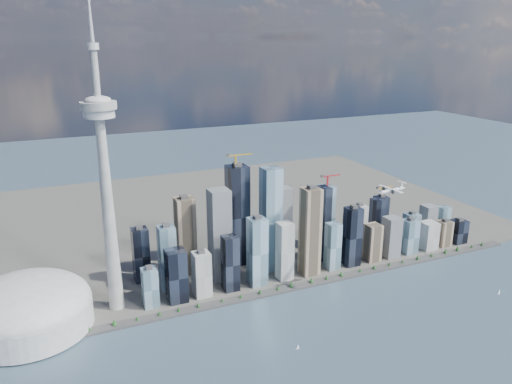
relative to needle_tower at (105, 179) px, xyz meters
name	(u,v)px	position (x,y,z in m)	size (l,w,h in m)	color
ground	(363,367)	(300.00, -310.00, -235.84)	(4000.00, 4000.00, 0.00)	#334459
seawall	(285,289)	(300.00, -60.00, -233.84)	(1100.00, 22.00, 4.00)	#383838
land	(209,215)	(300.00, 390.00, -234.34)	(1400.00, 900.00, 3.00)	#4C4C47
shoreline_trees	(285,286)	(300.00, -60.00, -227.06)	(960.53, 7.20, 8.80)	#3F2D1E
skyscraper_cluster	(292,234)	(359.62, 26.82, -163.55)	(736.00, 142.00, 234.60)	black
needle_tower	(105,179)	(0.00, 0.00, 0.00)	(56.00, 56.00, 550.50)	gray
dome_stadium	(27,308)	(-140.00, -10.00, -196.40)	(200.00, 200.00, 86.00)	#B8B8B8
airplane	(392,190)	(464.77, -141.11, -35.66)	(62.34, 55.25, 15.19)	white
sailboat_west	(298,347)	(234.31, -232.75, -233.21)	(5.90, 1.83, 8.19)	white
sailboat_east	(499,292)	(658.61, -232.39, -232.51)	(7.51, 3.00, 10.37)	white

